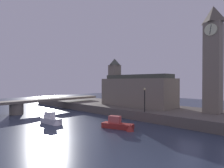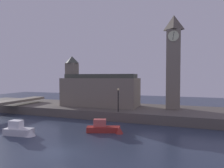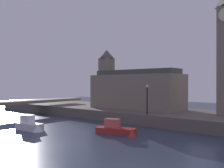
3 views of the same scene
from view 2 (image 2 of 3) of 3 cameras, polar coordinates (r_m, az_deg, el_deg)
ground_plane at (r=20.39m, az=-15.05°, el=-18.64°), size 120.00×120.00×0.00m
far_embankment at (r=37.86m, az=2.51°, el=-7.72°), size 70.00×12.00×1.50m
clock_tower at (r=36.91m, az=17.27°, el=6.36°), size 2.59×2.63×16.54m
parliament_hall at (r=39.14m, az=-4.03°, el=-1.69°), size 14.86×5.99×9.95m
streetlamp at (r=31.96m, az=1.79°, el=-3.83°), size 0.36×0.36×3.85m
boat_dinghy_red at (r=26.31m, az=-1.69°, el=-12.61°), size 5.17×2.61×1.80m
boat_ferry_white at (r=27.47m, az=-24.83°, el=-12.00°), size 4.27×1.88×1.78m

